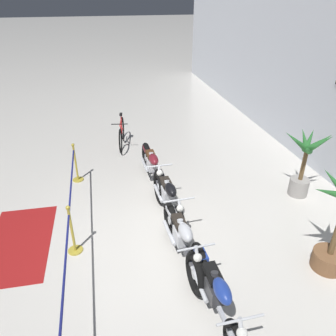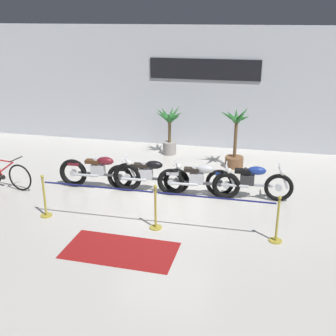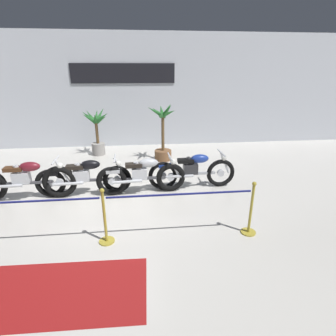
% 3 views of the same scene
% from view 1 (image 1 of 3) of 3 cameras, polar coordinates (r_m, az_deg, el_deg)
% --- Properties ---
extents(ground_plane, '(120.00, 120.00, 0.00)m').
position_cam_1_polar(ground_plane, '(6.78, -3.91, -12.02)').
color(ground_plane, silver).
extents(motorcycle_maroon_0, '(2.36, 0.62, 0.98)m').
position_cam_1_polar(motorcycle_maroon_0, '(8.18, -2.74, -0.05)').
color(motorcycle_maroon_0, black).
rests_on(motorcycle_maroon_0, ground).
extents(motorcycle_black_1, '(2.28, 0.62, 0.93)m').
position_cam_1_polar(motorcycle_black_1, '(7.10, 0.06, -5.23)').
color(motorcycle_black_1, black).
rests_on(motorcycle_black_1, ground).
extents(motorcycle_silver_2, '(2.19, 0.62, 0.95)m').
position_cam_1_polar(motorcycle_silver_2, '(6.01, 2.44, -12.51)').
color(motorcycle_silver_2, black).
rests_on(motorcycle_silver_2, ground).
extents(motorcycle_blue_3, '(2.26, 0.62, 0.95)m').
position_cam_1_polar(motorcycle_blue_3, '(5.19, 8.36, -21.28)').
color(motorcycle_blue_3, black).
rests_on(motorcycle_blue_3, ground).
extents(bicycle, '(1.76, 0.48, 0.98)m').
position_cam_1_polar(bicycle, '(10.48, -8.09, 5.95)').
color(bicycle, black).
rests_on(bicycle, ground).
extents(potted_palm_right_of_row, '(1.00, 1.07, 1.69)m').
position_cam_1_polar(potted_palm_right_of_row, '(8.25, 22.67, 0.87)').
color(potted_palm_right_of_row, gray).
rests_on(potted_palm_right_of_row, ground).
extents(stanchion_far_left, '(5.43, 0.28, 1.05)m').
position_cam_1_polar(stanchion_far_left, '(7.27, -16.25, -3.68)').
color(stanchion_far_left, gold).
rests_on(stanchion_far_left, ground).
extents(stanchion_mid_left, '(0.28, 0.28, 1.05)m').
position_cam_1_polar(stanchion_mid_left, '(6.50, -16.22, -11.36)').
color(stanchion_mid_left, gold).
rests_on(stanchion_mid_left, ground).
extents(floor_banner, '(2.33, 1.26, 0.01)m').
position_cam_1_polar(floor_banner, '(7.28, -24.43, -11.75)').
color(floor_banner, maroon).
rests_on(floor_banner, ground).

